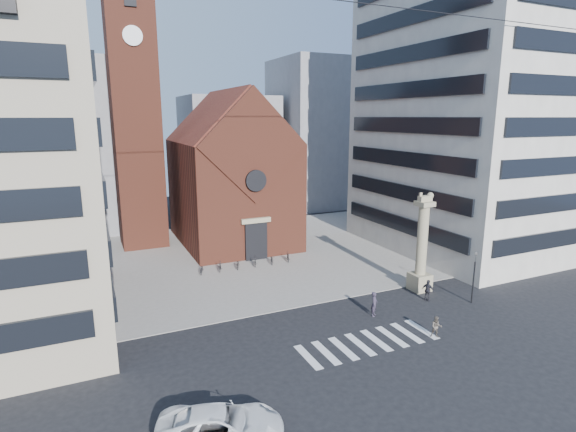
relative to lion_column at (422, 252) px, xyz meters
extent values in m
plane|color=black|center=(-10.01, -3.00, -3.46)|extent=(120.00, 120.00, 0.00)
cube|color=gray|center=(-10.01, 16.00, -3.43)|extent=(46.00, 30.00, 0.05)
cube|color=brown|center=(-10.01, 22.00, 2.54)|extent=(12.00, 16.00, 12.00)
cube|color=brown|center=(-10.01, 22.40, 8.54)|extent=(12.00, 15.40, 12.00)
cube|color=brown|center=(-10.01, 14.05, 8.54)|extent=(11.76, 0.50, 11.76)
cylinder|color=black|center=(-10.01, 13.60, 5.04)|extent=(2.20, 0.30, 2.20)
cube|color=black|center=(-10.01, 13.85, -1.46)|extent=(2.40, 0.30, 4.00)
cube|color=tan|center=(-10.01, 13.80, 0.84)|extent=(3.20, 0.40, 0.50)
cube|color=brown|center=(-20.01, 25.00, 11.54)|extent=(5.00, 5.00, 30.00)
cylinder|color=white|center=(-20.01, 22.40, 19.54)|extent=(2.00, 0.20, 2.00)
cube|color=beige|center=(13.99, 9.00, 12.54)|extent=(18.00, 22.00, 32.00)
cube|color=gray|center=(-30.01, 37.00, 7.54)|extent=(16.00, 14.00, 22.00)
cube|color=gray|center=(-4.01, 42.00, 5.54)|extent=(14.00, 12.00, 18.00)
cube|color=gray|center=(11.99, 39.00, 8.54)|extent=(16.00, 14.00, 24.00)
cube|color=tan|center=(-0.01, 0.00, -2.71)|extent=(1.60, 1.60, 1.50)
cylinder|color=tan|center=(-0.01, 0.00, 1.04)|extent=(0.90, 0.90, 6.00)
cube|color=tan|center=(-0.01, 0.00, 4.24)|extent=(1.30, 1.30, 0.40)
cube|color=tan|center=(-0.01, 0.00, 4.64)|extent=(1.20, 0.50, 0.55)
sphere|color=tan|center=(0.54, 0.00, 4.89)|extent=(0.56, 0.56, 0.56)
cube|color=tan|center=(-0.51, 0.00, 5.04)|extent=(0.25, 0.15, 0.35)
cylinder|color=black|center=(1.99, -4.00, -1.71)|extent=(0.12, 0.12, 3.50)
imported|color=black|center=(1.99, -4.00, 0.44)|extent=(0.13, 0.16, 0.80)
imported|color=white|center=(-21.13, -11.02, -2.64)|extent=(6.46, 4.49, 1.64)
imported|color=#302939|center=(-6.68, -2.70, -2.50)|extent=(0.83, 0.81, 1.92)
imported|color=#5B5249|center=(-4.81, -7.33, -2.69)|extent=(0.94, 0.89, 1.53)
imported|color=#222228|center=(-1.01, -2.19, -2.55)|extent=(0.81, 1.15, 1.81)
imported|color=black|center=(-16.34, 11.95, -2.98)|extent=(1.05, 1.71, 0.85)
imported|color=black|center=(-14.51, 11.95, -2.94)|extent=(0.93, 1.62, 0.94)
imported|color=black|center=(-12.68, 11.95, -2.98)|extent=(1.05, 1.71, 0.85)
imported|color=black|center=(-10.84, 11.95, -2.94)|extent=(0.93, 1.62, 0.94)
imported|color=black|center=(-9.01, 11.95, -2.98)|extent=(1.05, 1.71, 0.85)
imported|color=black|center=(-7.18, 11.95, -2.94)|extent=(0.93, 1.62, 0.94)
camera|label=1|loc=(-25.86, -28.88, 11.39)|focal=28.00mm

